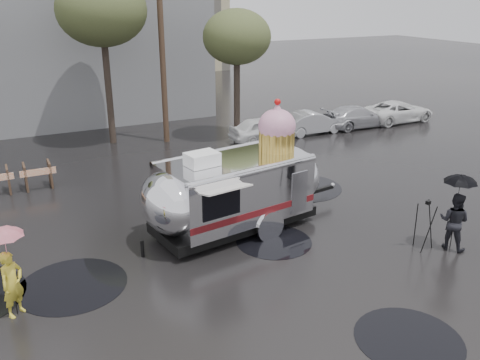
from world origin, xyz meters
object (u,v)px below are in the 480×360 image
airstream_trailer (237,186)px  person_right (454,221)px  tripod (426,220)px  person_left (12,284)px

airstream_trailer → person_right: bearing=-46.6°
person_right → tripod: bearing=40.4°
airstream_trailer → tripod: (4.34, -3.68, -0.53)m
person_left → airstream_trailer: bearing=-24.2°
tripod → person_left: bearing=161.0°
airstream_trailer → tripod: size_ratio=4.92×
person_right → person_left: bearing=53.8°
airstream_trailer → tripod: airstream_trailer is taller
tripod → airstream_trailer: bearing=130.1°
person_left → tripod: 11.20m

